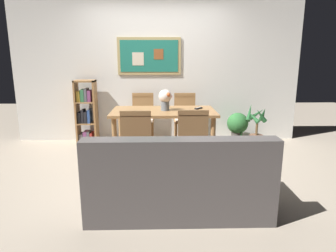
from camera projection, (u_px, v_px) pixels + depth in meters
ground_plane at (157, 168)px, 4.33m from camera, size 12.00×12.00×0.00m
wall_back_with_painting at (157, 70)px, 5.53m from camera, size 5.20×0.14×2.60m
dining_table at (164, 117)px, 4.61m from camera, size 1.57×0.86×0.75m
dining_chair_far_right at (185, 114)px, 5.41m from camera, size 0.40×0.41×0.91m
dining_chair_near_left at (137, 138)px, 3.87m from camera, size 0.40×0.41×0.91m
dining_chair_near_right at (192, 137)px, 3.92m from camera, size 0.40×0.41×0.91m
dining_chair_far_left at (143, 114)px, 5.42m from camera, size 0.40×0.41×0.91m
leather_couch at (178, 182)px, 3.07m from camera, size 1.80×0.84×0.84m
bookshelf at (86, 114)px, 5.40m from camera, size 0.36×0.28×1.15m
potted_ivy at (238, 126)px, 5.46m from camera, size 0.38×0.38×0.57m
potted_palm at (256, 131)px, 5.16m from camera, size 0.38×0.40×0.78m
flower_vase at (165, 98)px, 4.54m from camera, size 0.21×0.20×0.32m
tv_remote at (199, 108)px, 4.71m from camera, size 0.14×0.15×0.02m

